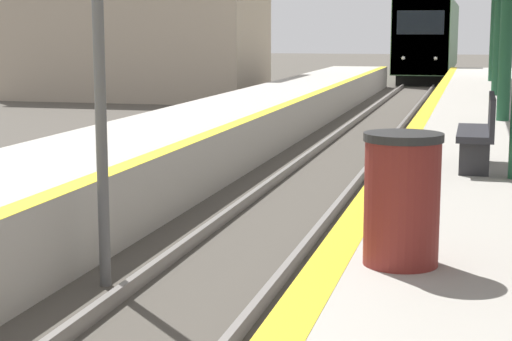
{
  "coord_description": "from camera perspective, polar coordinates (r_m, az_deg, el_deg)",
  "views": [
    {
      "loc": [
        2.66,
        -1.72,
        2.69
      ],
      "look_at": [
        -2.83,
        19.71,
        -0.93
      ],
      "focal_mm": 60.0,
      "sensor_mm": 36.0,
      "label": 1
    }
  ],
  "objects": [
    {
      "name": "trash_bin",
      "position": [
        6.35,
        9.7,
        -1.88
      ],
      "size": [
        0.58,
        0.58,
        0.98
      ],
      "color": "maroon",
      "rests_on": "platform_right"
    },
    {
      "name": "train",
      "position": [
        50.67,
        11.51,
        8.68
      ],
      "size": [
        2.78,
        17.64,
        4.55
      ],
      "color": "black",
      "rests_on": "ground"
    },
    {
      "name": "bench",
      "position": [
        11.08,
        14.75,
        2.65
      ],
      "size": [
        0.44,
        1.58,
        0.92
      ],
      "color": "#28282D",
      "rests_on": "platform_right"
    },
    {
      "name": "station_building",
      "position": [
        34.95,
        -8.1,
        8.71
      ],
      "size": [
        10.49,
        5.54,
        4.75
      ],
      "color": "tan",
      "rests_on": "ground"
    }
  ]
}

